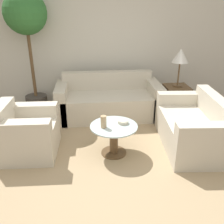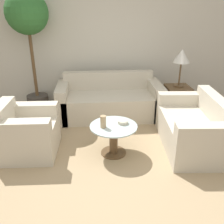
{
  "view_description": "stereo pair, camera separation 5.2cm",
  "coord_description": "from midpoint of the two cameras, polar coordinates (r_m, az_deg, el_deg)",
  "views": [
    {
      "loc": [
        -0.26,
        -2.51,
        2.01
      ],
      "look_at": [
        0.09,
        0.83,
        0.55
      ],
      "focal_mm": 40.0,
      "sensor_mm": 36.0,
      "label": 1
    },
    {
      "loc": [
        -0.21,
        -2.52,
        2.01
      ],
      "look_at": [
        0.09,
        0.83,
        0.55
      ],
      "focal_mm": 40.0,
      "sensor_mm": 36.0,
      "label": 2
    }
  ],
  "objects": [
    {
      "name": "vase",
      "position": [
        3.4,
        -1.59,
        -2.24
      ],
      "size": [
        0.08,
        0.08,
        0.17
      ],
      "color": "tan",
      "rests_on": "coffee_table"
    },
    {
      "name": "coffee_table",
      "position": [
        3.56,
        0.78,
        -5.45
      ],
      "size": [
        0.67,
        0.67,
        0.45
      ],
      "color": "brown",
      "rests_on": "ground_plane"
    },
    {
      "name": "ground_plane",
      "position": [
        3.23,
        0.21,
        -15.05
      ],
      "size": [
        14.0,
        14.0,
        0.0
      ],
      "primitive_type": "plane",
      "color": "brown"
    },
    {
      "name": "side_table",
      "position": [
        4.96,
        14.88,
        2.42
      ],
      "size": [
        0.44,
        0.44,
        0.59
      ],
      "color": "brown",
      "rests_on": "ground_plane"
    },
    {
      "name": "table_lamp",
      "position": [
        4.74,
        15.95,
        11.94
      ],
      "size": [
        0.3,
        0.3,
        0.69
      ],
      "color": "brown",
      "rests_on": "side_table"
    },
    {
      "name": "armchair",
      "position": [
        3.79,
        -18.92,
        -4.85
      ],
      "size": [
        0.82,
        0.84,
        0.77
      ],
      "rotation": [
        0.0,
        0.0,
        1.53
      ],
      "color": "beige",
      "rests_on": "ground_plane"
    },
    {
      "name": "potted_plant",
      "position": [
        4.91,
        -18.26,
        18.26
      ],
      "size": [
        0.75,
        0.75,
        2.25
      ],
      "color": "#3D3833",
      "rests_on": "ground_plane"
    },
    {
      "name": "rug",
      "position": [
        3.71,
        0.75,
        -9.31
      ],
      "size": [
        3.43,
        3.62,
        0.01
      ],
      "color": "tan",
      "rests_on": "ground_plane"
    },
    {
      "name": "loveseat",
      "position": [
        3.97,
        18.9,
        -3.65
      ],
      "size": [
        0.92,
        1.45,
        0.79
      ],
      "rotation": [
        0.0,
        0.0,
        -1.65
      ],
      "color": "beige",
      "rests_on": "ground_plane"
    },
    {
      "name": "bowl",
      "position": [
        3.54,
        2.92,
        -2.3
      ],
      "size": [
        0.15,
        0.15,
        0.05
      ],
      "color": "beige",
      "rests_on": "coffee_table"
    },
    {
      "name": "wall_back",
      "position": [
        5.19,
        -2.53,
        15.58
      ],
      "size": [
        10.0,
        0.06,
        2.6
      ],
      "color": "beige",
      "rests_on": "ground_plane"
    },
    {
      "name": "sofa_main",
      "position": [
        4.82,
        -0.31,
        2.49
      ],
      "size": [
        1.94,
        0.85,
        0.8
      ],
      "color": "beige",
      "rests_on": "ground_plane"
    }
  ]
}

